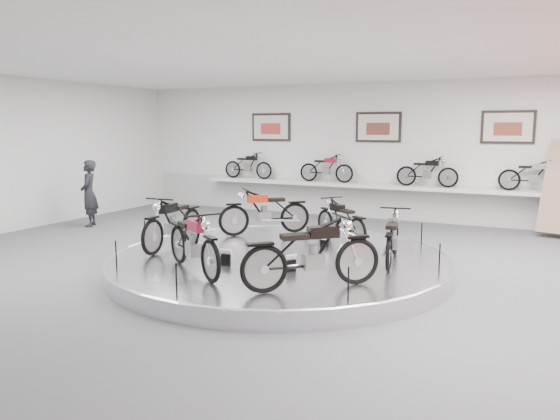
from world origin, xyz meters
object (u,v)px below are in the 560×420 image
at_px(shelf, 374,186).
at_px(bike_e, 193,242).
at_px(bike_d, 173,222).
at_px(visitor, 89,193).
at_px(display_platform, 279,263).
at_px(bike_a, 393,237).
at_px(bike_f, 312,253).
at_px(bike_c, 265,211).
at_px(bike_b, 341,220).

bearing_deg(shelf, bike_e, -95.16).
height_order(bike_d, visitor, visitor).
xyz_separation_m(bike_e, visitor, (-5.99, 3.73, 0.08)).
distance_m(display_platform, bike_a, 2.19).
height_order(bike_a, bike_f, bike_f).
relative_size(bike_a, bike_e, 0.90).
relative_size(shelf, bike_d, 6.10).
relative_size(shelf, bike_c, 6.14).
bearing_deg(bike_d, visitor, -121.43).
bearing_deg(bike_a, bike_d, 90.10).
bearing_deg(bike_b, bike_a, 174.59).
bearing_deg(visitor, bike_e, 24.46).
height_order(shelf, bike_d, bike_d).
xyz_separation_m(bike_a, bike_f, (-0.68, -2.11, 0.08)).
height_order(bike_c, bike_d, bike_d).
bearing_deg(bike_a, bike_b, 37.92).
distance_m(display_platform, bike_e, 2.00).
xyz_separation_m(shelf, bike_a, (2.07, -6.03, -0.23)).
bearing_deg(shelf, bike_f, -80.34).
distance_m(bike_c, bike_e, 3.46).
relative_size(bike_c, bike_d, 0.99).
height_order(shelf, bike_e, bike_e).
bearing_deg(visitor, bike_b, 54.11).
relative_size(display_platform, bike_d, 3.55).
height_order(bike_a, bike_d, bike_d).
bearing_deg(shelf, bike_b, -82.41).
bearing_deg(bike_a, bike_f, 152.94).
bearing_deg(bike_d, bike_a, 94.87).
bearing_deg(bike_b, display_platform, 107.50).
relative_size(bike_b, visitor, 0.85).
bearing_deg(bike_a, shelf, 9.83).
bearing_deg(bike_c, display_platform, 82.09).
distance_m(bike_b, bike_c, 1.80).
height_order(bike_b, bike_f, bike_f).
height_order(display_platform, bike_a, bike_a).
bearing_deg(bike_c, bike_a, 115.11).
bearing_deg(display_platform, bike_b, 69.94).
relative_size(bike_b, bike_e, 0.87).
height_order(bike_c, bike_f, bike_f).
bearing_deg(bike_f, visitor, 111.74).
xyz_separation_m(shelf, bike_e, (-0.73, -8.13, -0.17)).
height_order(bike_e, bike_f, bike_f).
relative_size(bike_d, bike_f, 0.96).
bearing_deg(bike_c, bike_e, 54.76).
distance_m(bike_c, bike_f, 4.29).
bearing_deg(bike_b, bike_d, 73.41).
xyz_separation_m(bike_b, bike_c, (-1.80, -0.01, 0.07)).
height_order(shelf, bike_c, bike_c).
bearing_deg(visitor, display_platform, 39.81).
bearing_deg(display_platform, bike_e, -112.99).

